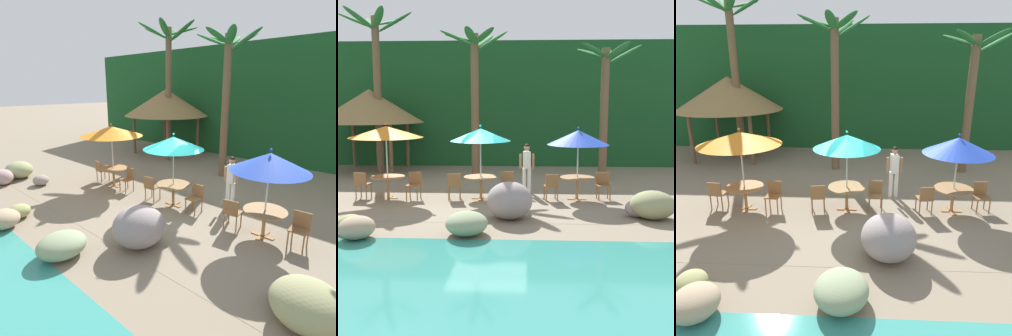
% 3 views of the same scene
% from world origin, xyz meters
% --- Properties ---
extents(ground_plane, '(120.00, 120.00, 0.00)m').
position_xyz_m(ground_plane, '(0.00, 0.00, 0.00)').
color(ground_plane, gray).
extents(terrace_deck, '(18.00, 5.20, 0.01)m').
position_xyz_m(terrace_deck, '(0.00, 0.00, 0.00)').
color(terrace_deck, gray).
rests_on(terrace_deck, ground).
extents(foliage_backdrop, '(28.00, 2.40, 6.00)m').
position_xyz_m(foliage_backdrop, '(0.00, 9.00, 3.00)').
color(foliage_backdrop, '#194C23').
rests_on(foliage_backdrop, ground).
extents(rock_seawall, '(16.91, 3.46, 1.01)m').
position_xyz_m(rock_seawall, '(0.81, -2.38, 0.37)').
color(rock_seawall, gray).
rests_on(rock_seawall, ground).
extents(umbrella_orange, '(2.35, 2.35, 2.47)m').
position_xyz_m(umbrella_orange, '(-3.26, 0.17, 2.17)').
color(umbrella_orange, silver).
rests_on(umbrella_orange, ground).
extents(dining_table_orange, '(1.10, 1.10, 0.74)m').
position_xyz_m(dining_table_orange, '(-3.26, 0.17, 0.61)').
color(dining_table_orange, '#A37547').
rests_on(dining_table_orange, ground).
extents(chair_orange_seaward, '(0.45, 0.45, 0.87)m').
position_xyz_m(chair_orange_seaward, '(-2.41, 0.21, 0.51)').
color(chair_orange_seaward, olive).
rests_on(chair_orange_seaward, ground).
extents(chair_orange_inland, '(0.46, 0.47, 0.87)m').
position_xyz_m(chair_orange_inland, '(-4.11, 0.17, 0.51)').
color(chair_orange_inland, olive).
rests_on(chair_orange_inland, ground).
extents(umbrella_teal, '(1.92, 1.92, 2.40)m').
position_xyz_m(umbrella_teal, '(-0.25, 0.30, 2.08)').
color(umbrella_teal, silver).
rests_on(umbrella_teal, ground).
extents(dining_table_teal, '(1.10, 1.10, 0.74)m').
position_xyz_m(dining_table_teal, '(-0.25, 0.30, 0.61)').
color(dining_table_teal, '#A37547').
rests_on(dining_table_teal, ground).
extents(chair_teal_seaward, '(0.42, 0.43, 0.87)m').
position_xyz_m(chair_teal_seaward, '(0.60, 0.38, 0.51)').
color(chair_teal_seaward, olive).
rests_on(chair_teal_seaward, ground).
extents(chair_teal_inland, '(0.47, 0.48, 0.87)m').
position_xyz_m(chair_teal_inland, '(-1.08, 0.09, 0.51)').
color(chair_teal_inland, olive).
rests_on(chair_teal_inland, ground).
extents(umbrella_blue, '(1.95, 1.95, 2.35)m').
position_xyz_m(umbrella_blue, '(2.85, 0.33, 2.00)').
color(umbrella_blue, silver).
rests_on(umbrella_blue, ground).
extents(dining_table_blue, '(1.10, 1.10, 0.74)m').
position_xyz_m(dining_table_blue, '(2.85, 0.33, 0.61)').
color(dining_table_blue, '#A37547').
rests_on(dining_table_blue, ground).
extents(chair_blue_seaward, '(0.44, 0.45, 0.87)m').
position_xyz_m(chair_blue_seaward, '(3.69, 0.46, 0.51)').
color(chair_blue_seaward, olive).
rests_on(chair_blue_seaward, ground).
extents(chair_blue_inland, '(0.48, 0.48, 0.87)m').
position_xyz_m(chair_blue_inland, '(2.02, 0.12, 0.51)').
color(chair_blue_inland, olive).
rests_on(chair_blue_inland, ground).
extents(palm_tree_nearest, '(3.28, 3.11, 6.97)m').
position_xyz_m(palm_tree_nearest, '(-5.33, 5.63, 4.61)').
color(palm_tree_nearest, brown).
rests_on(palm_tree_nearest, ground).
extents(palm_tree_second, '(2.73, 2.80, 5.94)m').
position_xyz_m(palm_tree_second, '(-0.90, 4.30, 4.03)').
color(palm_tree_second, brown).
rests_on(palm_tree_second, ground).
extents(palm_tree_third, '(2.54, 2.77, 5.35)m').
position_xyz_m(palm_tree_third, '(4.28, 4.14, 3.49)').
color(palm_tree_third, brown).
rests_on(palm_tree_third, ground).
extents(palapa_hut, '(4.78, 4.78, 3.68)m').
position_xyz_m(palapa_hut, '(-5.85, 6.00, 2.93)').
color(palapa_hut, brown).
rests_on(palapa_hut, ground).
extents(waiter_in_white, '(0.52, 0.38, 1.70)m').
position_xyz_m(waiter_in_white, '(1.23, 1.38, 0.99)').
color(waiter_in_white, white).
rests_on(waiter_in_white, ground).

